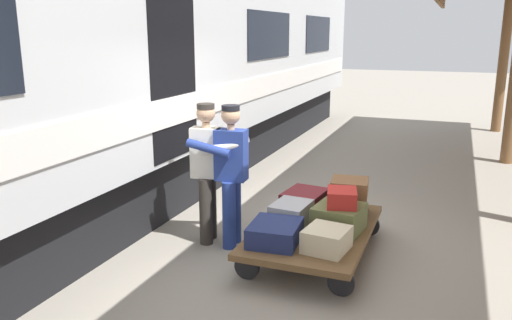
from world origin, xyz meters
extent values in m
plane|color=gray|center=(0.00, 0.00, 0.00)|extent=(60.00, 60.00, 0.00)
cylinder|color=brown|center=(-2.41, -8.89, 1.70)|extent=(0.24, 0.24, 3.40)
cube|color=silver|center=(3.42, 0.00, 2.35)|extent=(3.00, 20.27, 2.90)
cube|color=black|center=(3.42, 0.00, 0.45)|extent=(2.55, 19.25, 0.90)
cube|color=silver|center=(1.91, 0.00, 1.55)|extent=(0.03, 19.86, 0.36)
cube|color=black|center=(1.91, -7.09, 2.45)|extent=(0.02, 2.23, 0.84)
cube|color=black|center=(1.91, -3.55, 2.45)|extent=(0.02, 2.23, 0.84)
cube|color=black|center=(1.97, 0.00, 1.95)|extent=(0.12, 1.10, 2.00)
cube|color=brown|center=(0.01, 0.26, 0.30)|extent=(1.24, 2.07, 0.07)
cylinder|color=black|center=(-0.49, 1.09, 0.13)|extent=(0.27, 0.05, 0.27)
cylinder|color=black|center=(0.50, 1.09, 0.13)|extent=(0.27, 0.05, 0.27)
cylinder|color=black|center=(-0.49, -0.57, 0.13)|extent=(0.27, 0.05, 0.27)
cylinder|color=black|center=(0.50, -0.57, 0.13)|extent=(0.27, 0.05, 0.27)
cube|color=maroon|center=(0.29, -0.31, 0.46)|extent=(0.53, 0.63, 0.23)
cube|color=beige|center=(-0.27, 0.83, 0.46)|extent=(0.47, 0.50, 0.23)
cube|color=#9EA0A5|center=(0.29, 0.26, 0.47)|extent=(0.43, 0.53, 0.26)
cube|color=navy|center=(0.29, 0.83, 0.45)|extent=(0.55, 0.63, 0.22)
cube|color=brown|center=(-0.27, 0.26, 0.49)|extent=(0.57, 0.59, 0.30)
cube|color=black|center=(-0.27, -0.31, 0.46)|extent=(0.39, 0.59, 0.25)
cube|color=#AD231E|center=(-0.29, 0.25, 0.73)|extent=(0.39, 0.43, 0.19)
cube|color=brown|center=(-0.28, -0.28, 0.69)|extent=(0.48, 0.48, 0.21)
cylinder|color=navy|center=(1.02, 0.22, 0.41)|extent=(0.16, 0.16, 0.82)
cylinder|color=navy|center=(1.00, 0.42, 0.41)|extent=(0.16, 0.16, 0.82)
cube|color=navy|center=(1.01, 0.32, 1.12)|extent=(0.38, 0.25, 0.60)
cylinder|color=tan|center=(1.01, 0.32, 1.45)|extent=(0.09, 0.09, 0.06)
sphere|color=tan|center=(1.01, 0.32, 1.59)|extent=(0.22, 0.22, 0.22)
cylinder|color=black|center=(1.01, 0.32, 1.67)|extent=(0.21, 0.21, 0.06)
cylinder|color=navy|center=(1.24, 0.18, 1.22)|extent=(0.54, 0.14, 0.21)
cylinder|color=navy|center=(1.22, 0.50, 1.22)|extent=(0.54, 0.14, 0.21)
cylinder|color=#332D28|center=(1.32, 0.40, 0.41)|extent=(0.16, 0.16, 0.82)
cylinder|color=#332D28|center=(1.36, 0.21, 0.41)|extent=(0.16, 0.16, 0.82)
cube|color=silver|center=(1.34, 0.31, 1.12)|extent=(0.40, 0.29, 0.60)
cylinder|color=tan|center=(1.34, 0.31, 1.45)|extent=(0.09, 0.09, 0.06)
sphere|color=tan|center=(1.34, 0.31, 1.59)|extent=(0.22, 0.22, 0.22)
cylinder|color=#332D28|center=(1.34, 0.31, 1.67)|extent=(0.21, 0.21, 0.06)
cylinder|color=silver|center=(1.09, 0.42, 1.22)|extent=(0.54, 0.20, 0.21)
cylinder|color=silver|center=(1.15, 0.10, 1.22)|extent=(0.54, 0.20, 0.21)
camera|label=1|loc=(-1.37, 5.69, 2.52)|focal=36.38mm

